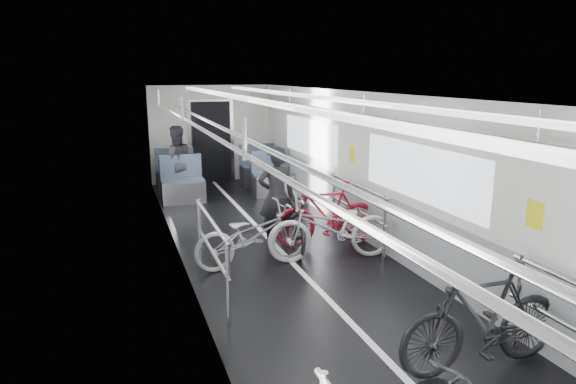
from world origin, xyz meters
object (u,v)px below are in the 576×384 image
object	(u,v)px
person_standing	(276,196)
person_seated	(176,162)
bike_aisle	(291,217)
bike_right_near	(483,318)
bike_right_far	(327,214)
bike_right_mid	(332,227)
bike_left_far	(252,235)

from	to	relation	value
person_standing	person_seated	distance (m)	3.85
bike_aisle	person_standing	bearing A→B (deg)	161.46
bike_right_near	bike_aisle	bearing A→B (deg)	-171.98
bike_right_far	person_standing	bearing A→B (deg)	-107.01
bike_right_mid	person_seated	size ratio (longest dim) A/B	1.19
bike_left_far	bike_aisle	xyz separation A→B (m)	(0.82, 0.66, 0.01)
bike_aisle	bike_left_far	bearing A→B (deg)	-134.54
bike_right_near	bike_right_far	distance (m)	3.71
bike_aisle	bike_right_near	bearing A→B (deg)	-76.65
bike_right_far	bike_right_near	bearing A→B (deg)	3.48
bike_right_far	person_standing	size ratio (longest dim) A/B	1.08
person_seated	bike_right_mid	bearing A→B (deg)	105.12
bike_right_far	person_seated	distance (m)	4.39
bike_left_far	person_seated	distance (m)	4.49
person_standing	person_seated	xyz separation A→B (m)	(-1.11, 3.69, 0.00)
bike_right_mid	person_standing	bearing A→B (deg)	-142.86
bike_right_near	bike_right_mid	world-z (taller)	bike_right_near
bike_left_far	bike_right_near	size ratio (longest dim) A/B	1.00
person_seated	bike_left_far	bearing A→B (deg)	91.86
bike_right_near	person_seated	bearing A→B (deg)	-165.78
bike_right_mid	person_standing	size ratio (longest dim) A/B	1.19
bike_right_near	bike_right_far	bearing A→B (deg)	-179.73
bike_right_near	bike_right_far	xyz separation A→B (m)	(0.05, 3.71, 0.00)
bike_right_mid	bike_left_far	bearing A→B (deg)	-91.49
bike_right_mid	person_standing	xyz separation A→B (m)	(-0.55, 0.93, 0.30)
bike_left_far	person_standing	size ratio (longest dim) A/B	1.08
bike_aisle	bike_right_far	bearing A→B (deg)	-13.35
bike_right_near	bike_aisle	distance (m)	3.93
bike_left_far	person_seated	world-z (taller)	person_seated
person_standing	person_seated	world-z (taller)	person_seated
person_standing	bike_left_far	bearing A→B (deg)	60.59
bike_left_far	bike_right_far	distance (m)	1.43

